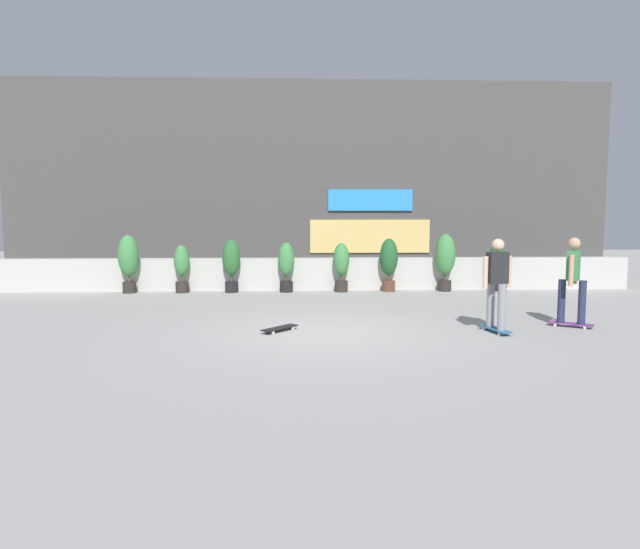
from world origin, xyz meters
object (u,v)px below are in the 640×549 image
Objects in this scene: potted_plant_1 at (182,266)px; skateboard_near_camera at (280,328)px; potted_plant_3 at (286,264)px; potted_plant_6 at (445,258)px; skater_foreground at (573,278)px; potted_plant_4 at (341,264)px; skater_far_right at (497,281)px; potted_plant_2 at (231,262)px; potted_plant_5 at (389,261)px; potted_plant_0 at (128,259)px; potted_plant_7 at (497,263)px.

skateboard_near_camera is at bearing -62.66° from potted_plant_1.
potted_plant_6 is (4.40, 0.00, 0.16)m from potted_plant_3.
skater_foreground is at bearing 1.80° from skateboard_near_camera.
skateboard_near_camera is at bearing -129.42° from potted_plant_6.
potted_plant_4 is at bearing 73.93° from skateboard_near_camera.
potted_plant_4 is 0.79× the size of skater_far_right.
skater_far_right reaches higher than potted_plant_6.
potted_plant_2 is 0.86× the size of skater_foreground.
skater_foreground is (2.63, -5.24, 0.09)m from potted_plant_5.
skater_foreground is 5.58m from skateboard_near_camera.
skateboard_near_camera is at bearing -74.96° from potted_plant_2.
potted_plant_0 is 0.93× the size of skater_far_right.
potted_plant_5 is (5.67, -0.00, 0.13)m from potted_plant_1.
skateboard_near_camera is (-2.87, -5.41, -0.79)m from potted_plant_5.
potted_plant_7 is at bearing 85.58° from skater_foreground.
potted_plant_4 is 4.35m from potted_plant_7.
skater_foreground is (-0.41, -5.24, 0.17)m from potted_plant_7.
skater_foreground is at bearing -43.80° from potted_plant_3.
potted_plant_0 is at bearing 180.00° from potted_plant_4.
potted_plant_3 is 1.52m from potted_plant_4.
potted_plant_1 is 8.71m from potted_plant_7.
potted_plant_0 is at bearing 151.70° from skater_foreground.
potted_plant_2 is 0.92× the size of potted_plant_6.
potted_plant_2 is 1.08× the size of potted_plant_4.
skater_far_right is (2.34, -5.68, 0.18)m from potted_plant_4.
potted_plant_2 is at bearing 143.03° from skater_foreground.
potted_plant_1 is 0.89× the size of potted_plant_2.
skater_far_right reaches higher than potted_plant_3.
potted_plant_6 is at bearing 0.00° from potted_plant_5.
potted_plant_6 is (7.24, 0.00, 0.21)m from potted_plant_1.
potted_plant_1 is at bearing 180.00° from potted_plant_7.
potted_plant_1 is 9.82m from skater_foreground.
skateboard_near_camera is at bearing -137.52° from potted_plant_7.
potted_plant_7 is at bearing -0.00° from potted_plant_6.
potted_plant_5 reaches higher than potted_plant_1.
skater_foreground is (3.95, -5.24, 0.18)m from potted_plant_4.
skateboard_near_camera is (2.80, -5.41, -0.66)m from potted_plant_1.
potted_plant_4 is at bearing 0.00° from potted_plant_0.
potted_plant_3 is at bearing -180.00° from potted_plant_4.
potted_plant_6 is (1.57, 0.00, 0.08)m from potted_plant_5.
potted_plant_3 is 0.80× the size of skater_far_right.
potted_plant_1 is 4.36m from potted_plant_4.
potted_plant_1 is at bearing 180.00° from potted_plant_2.
potted_plant_5 is at bearing 180.00° from potted_plant_7.
potted_plant_5 is (7.09, -0.00, -0.08)m from potted_plant_0.
potted_plant_6 is at bearing 0.00° from potted_plant_1.
skater_far_right is 1.66m from skater_foreground.
potted_plant_0 is at bearing 127.97° from skateboard_near_camera.
potted_plant_0 is at bearing 180.00° from potted_plant_2.
potted_plant_6 is 5.34m from skater_foreground.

